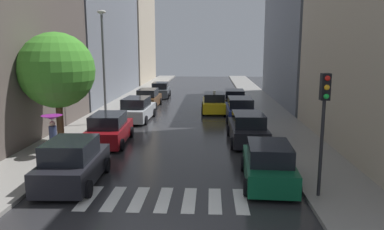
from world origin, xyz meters
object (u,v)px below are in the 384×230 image
object	(u,v)px
parked_car_left_nearest	(73,164)
parked_car_right_fourth	(234,99)
traffic_light_right_corner	(324,108)
parked_car_left_second	(109,130)
parked_car_left_fourth	(148,99)
pedestrian_foreground	(52,127)
street_tree_left	(57,70)
parked_car_left_third	(137,110)
parked_car_left_fifth	(160,90)
lamp_post_left	(103,60)
parked_car_right_third	(240,110)
taxi_midroad	(214,103)
parked_car_right_nearest	(268,165)
parked_car_right_second	(248,129)

from	to	relation	value
parked_car_left_nearest	parked_car_right_fourth	xyz separation A→B (m)	(7.50, 19.51, -0.10)
parked_car_left_nearest	traffic_light_right_corner	bearing A→B (deg)	-98.49
parked_car_left_second	parked_car_left_fourth	bearing A→B (deg)	-2.39
pedestrian_foreground	street_tree_left	xyz separation A→B (m)	(-0.54, 2.18, 2.53)
parked_car_right_fourth	pedestrian_foreground	size ratio (longest dim) A/B	2.26
street_tree_left	traffic_light_right_corner	size ratio (longest dim) A/B	1.38
parked_car_left_third	parked_car_right_fourth	size ratio (longest dim) A/B	1.07
parked_car_left_fifth	lamp_post_left	distance (m)	15.15
parked_car_left_third	parked_car_right_third	bearing A→B (deg)	-84.05
lamp_post_left	taxi_midroad	bearing A→B (deg)	37.83
parked_car_right_nearest	parked_car_right_second	world-z (taller)	parked_car_right_second
parked_car_right_third	parked_car_right_fourth	xyz separation A→B (m)	(-0.02, 6.10, -0.05)
pedestrian_foreground	parked_car_right_third	bearing A→B (deg)	-123.22
parked_car_left_nearest	street_tree_left	world-z (taller)	street_tree_left
parked_car_left_fifth	parked_car_right_fourth	distance (m)	9.65
parked_car_left_nearest	parked_car_right_second	xyz separation A→B (m)	(7.45, 6.81, -0.04)
parked_car_right_second	taxi_midroad	distance (m)	10.12
pedestrian_foreground	street_tree_left	bearing A→B (deg)	-65.68
parked_car_left_fifth	parked_car_left_third	bearing A→B (deg)	177.73
parked_car_left_fifth	lamp_post_left	size ratio (longest dim) A/B	0.54
parked_car_left_fourth	traffic_light_right_corner	bearing A→B (deg)	-153.78
parked_car_right_second	street_tree_left	bearing A→B (deg)	96.59
parked_car_left_fourth	taxi_midroad	xyz separation A→B (m)	(5.89, -2.26, -0.01)
parked_car_right_fourth	parked_car_left_fourth	bearing A→B (deg)	94.65
parked_car_left_nearest	parked_car_left_fourth	xyz separation A→B (m)	(-0.24, 19.03, -0.07)
parked_car_right_fourth	street_tree_left	distance (m)	17.71
parked_car_left_fourth	parked_car_right_nearest	distance (m)	20.18
parked_car_right_nearest	pedestrian_foreground	size ratio (longest dim) A/B	2.16
parked_car_left_fourth	parked_car_right_second	world-z (taller)	parked_car_right_second
street_tree_left	traffic_light_right_corner	bearing A→B (deg)	-28.54
street_tree_left	parked_car_right_nearest	bearing A→B (deg)	-25.71
taxi_midroad	traffic_light_right_corner	xyz separation A→B (m)	(3.54, -17.79, 2.52)
parked_car_left_nearest	parked_car_left_fourth	size ratio (longest dim) A/B	0.95
parked_car_right_fourth	lamp_post_left	distance (m)	13.18
taxi_midroad	street_tree_left	distance (m)	14.47
parked_car_left_fifth	street_tree_left	world-z (taller)	street_tree_left
parked_car_right_third	parked_car_right_fourth	distance (m)	6.10
pedestrian_foreground	lamp_post_left	world-z (taller)	lamp_post_left
parked_car_right_nearest	taxi_midroad	world-z (taller)	taxi_midroad
parked_car_left_third	parked_car_left_nearest	bearing A→B (deg)	-177.74
parked_car_left_second	pedestrian_foreground	size ratio (longest dim) A/B	2.28
parked_car_left_nearest	pedestrian_foreground	xyz separation A→B (m)	(-2.16, 3.25, 0.74)
parked_car_right_third	traffic_light_right_corner	distance (m)	14.75
parked_car_left_second	parked_car_right_nearest	size ratio (longest dim) A/B	1.05
lamp_post_left	parked_car_right_nearest	bearing A→B (deg)	-48.03
parked_car_right_third	traffic_light_right_corner	size ratio (longest dim) A/B	1.12
parked_car_left_third	traffic_light_right_corner	distance (m)	16.89
parked_car_left_second	parked_car_right_nearest	world-z (taller)	parked_car_left_second
parked_car_left_third	parked_car_left_fourth	distance (m)	6.13
parked_car_left_third	parked_car_left_second	bearing A→B (deg)	-179.80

